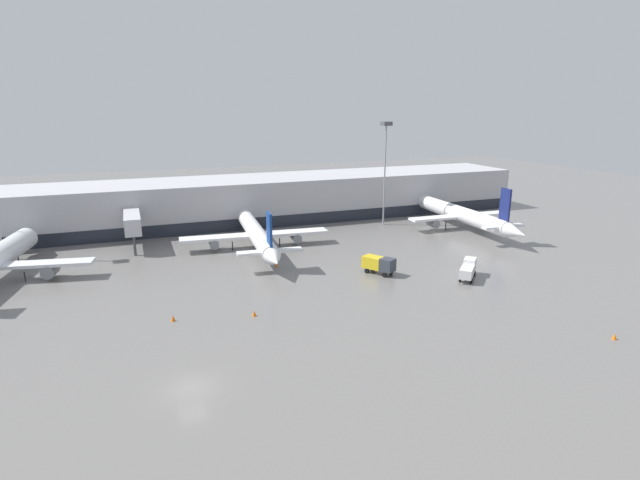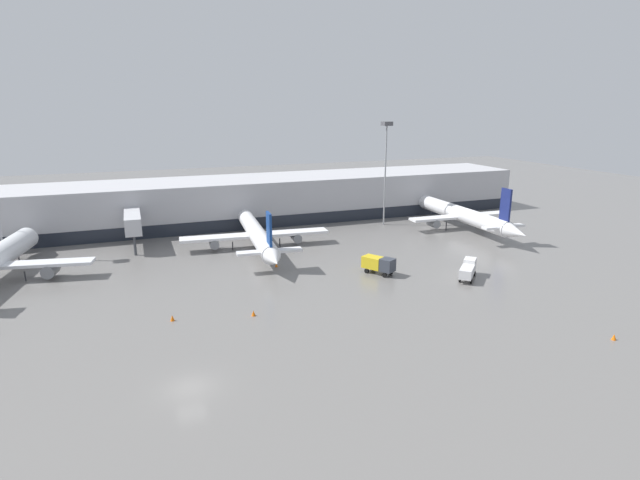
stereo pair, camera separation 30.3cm
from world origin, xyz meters
name	(u,v)px [view 2 (the right image)]	position (x,y,z in m)	size (l,w,h in m)	color
ground_plane	(190,388)	(0.00, 0.00, 0.00)	(320.00, 320.00, 0.00)	slate
terminal_building	(152,206)	(-0.01, 61.94, 4.49)	(160.00, 26.92, 9.00)	#B2B2B7
parked_jet_0	(255,232)	(15.82, 41.38, 2.66)	(25.37, 37.94, 8.77)	white
parked_jet_2	(460,214)	(56.79, 40.67, 2.96)	(21.20, 37.55, 9.94)	white
service_truck_0	(468,269)	(39.89, 15.09, 1.43)	(5.10, 5.13, 2.52)	silver
service_truck_1	(379,264)	(29.11, 21.40, 1.54)	(4.02, 5.06, 2.54)	gold
traffic_cone_0	(253,313)	(8.69, 13.06, 0.33)	(0.50, 0.50, 0.66)	orange
traffic_cone_1	(276,265)	(16.17, 29.75, 0.32)	(0.45, 0.45, 0.64)	orange
traffic_cone_2	(172,318)	(-0.22, 14.94, 0.35)	(0.48, 0.48, 0.70)	orange
traffic_cone_3	(614,337)	(42.33, -6.17, 0.31)	(0.49, 0.49, 0.63)	orange
apron_light_mast_0	(386,145)	(44.30, 48.79, 15.99)	(1.80, 1.80, 20.58)	gray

